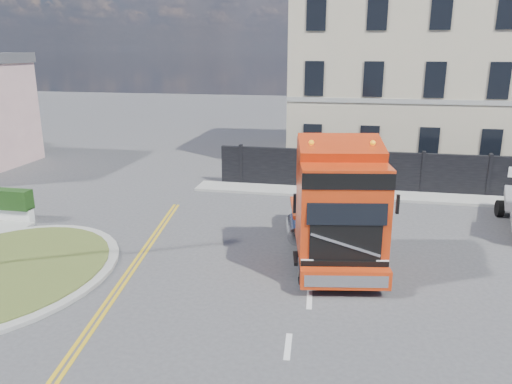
# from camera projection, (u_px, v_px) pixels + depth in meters

# --- Properties ---
(ground) EXTENTS (120.00, 120.00, 0.00)m
(ground) POSITION_uv_depth(u_px,v_px,m) (240.00, 254.00, 17.20)
(ground) COLOR #424244
(ground) RESTS_ON ground
(traffic_island) EXTENTS (6.80, 6.80, 0.17)m
(traffic_island) POSITION_uv_depth(u_px,v_px,m) (1.00, 272.00, 15.65)
(traffic_island) COLOR #999993
(traffic_island) RESTS_ON ground
(hoarding_fence) EXTENTS (18.80, 0.25, 2.00)m
(hoarding_fence) POSITION_uv_depth(u_px,v_px,m) (413.00, 173.00, 24.19)
(hoarding_fence) COLOR black
(hoarding_fence) RESTS_ON ground
(georgian_building) EXTENTS (12.30, 10.30, 12.80)m
(georgian_building) POSITION_uv_depth(u_px,v_px,m) (397.00, 67.00, 30.04)
(georgian_building) COLOR #B9B093
(georgian_building) RESTS_ON ground
(pavement_far) EXTENTS (20.00, 1.60, 0.12)m
(pavement_far) POSITION_uv_depth(u_px,v_px,m) (401.00, 196.00, 23.70)
(pavement_far) COLOR #999993
(pavement_far) RESTS_ON ground
(truck) EXTENTS (3.63, 7.14, 4.08)m
(truck) POSITION_uv_depth(u_px,v_px,m) (337.00, 211.00, 15.93)
(truck) COLOR black
(truck) RESTS_ON ground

